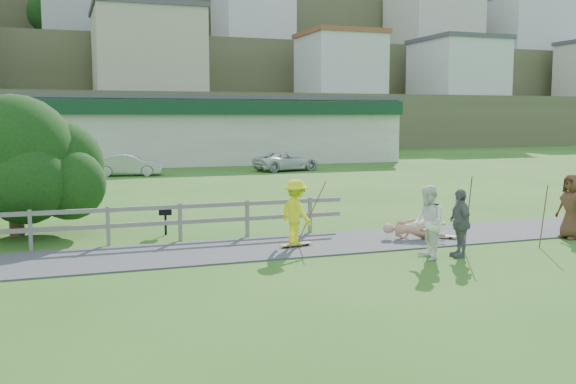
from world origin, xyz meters
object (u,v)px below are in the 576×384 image
tree (15,183)px  car_silver (128,165)px  car_white (287,161)px  bbq (166,222)px  skater_fallen (414,229)px  spectator_c (572,207)px  spectator_a (428,223)px  spectator_b (460,223)px  skater_rider (296,216)px

tree → car_silver: bearing=75.1°
car_white → bbq: 23.40m
skater_fallen → spectator_c: (4.45, -1.33, 0.63)m
spectator_c → car_silver: 27.00m
skater_fallen → spectator_c: size_ratio=0.93×
spectator_a → spectator_b: (0.92, -0.01, -0.06)m
spectator_b → spectator_a: bearing=-81.6°
spectator_a → spectator_b: bearing=98.8°
skater_rider → spectator_b: skater_rider is taller
spectator_c → tree: (-15.34, 5.90, 0.63)m
spectator_b → car_silver: 26.60m
spectator_c → car_white: 25.17m
spectator_c → bbq: (-11.10, 4.58, -0.55)m
skater_rider → skater_fallen: 3.63m
car_silver → tree: bearing=174.0°
skater_rider → spectator_b: bearing=-141.8°
spectator_b → tree: 12.86m
spectator_c → car_silver: (-10.25, 24.97, -0.29)m
skater_rider → spectator_b: (3.53, -2.46, -0.01)m
skater_fallen → spectator_b: 2.40m
spectator_c → car_silver: bearing=-160.8°
skater_fallen → spectator_a: size_ratio=0.95×
spectator_a → spectator_c: 5.51m
car_white → car_silver: bearing=77.7°
car_white → tree: (-15.34, -19.27, 0.97)m
car_silver → car_white: size_ratio=0.90×
spectator_b → tree: size_ratio=0.30×
car_white → spectator_c: bearing=166.6°
spectator_a → skater_rider: bearing=-123.4°
spectator_b → car_silver: size_ratio=0.43×
car_silver → car_white: (10.26, 0.20, -0.04)m
skater_fallen → car_white: (4.46, 23.84, 0.30)m
tree → bbq: size_ratio=7.19×
car_silver → bbq: bearing=-173.5°
skater_rider → spectator_a: 3.58m
spectator_b → tree: bearing=-113.3°
skater_rider → car_white: size_ratio=0.40×
tree → bbq: tree is taller
tree → bbq: bearing=-17.3°
bbq → car_silver: bearing=98.5°
spectator_a → skater_fallen: bearing=167.0°
car_white → bbq: bearing=138.2°
skater_rider → car_silver: bearing=-11.6°
skater_rider → spectator_c: (8.03, -1.46, 0.07)m
spectator_a → car_white: spectator_a is taller
skater_fallen → car_white: car_white is taller
skater_fallen → spectator_b: spectator_b is taller
spectator_b → spectator_c: size_ratio=0.92×
car_silver → skater_rider: bearing=-165.7°
car_white → tree: 24.66m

